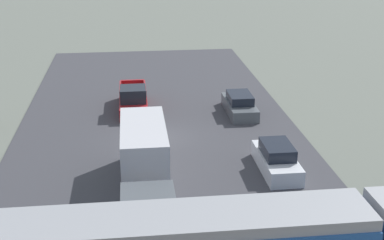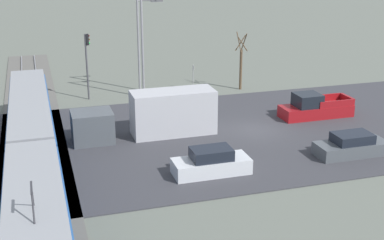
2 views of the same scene
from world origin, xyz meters
TOP-DOWN VIEW (x-y plane):
  - ground_plane at (0.00, 0.00)m, footprint 320.00×320.00m
  - road_surface at (0.00, 0.00)m, footprint 18.82×49.32m
  - rail_bed at (0.00, 15.65)m, footprint 64.75×4.40m
  - light_rail_tram at (-6.93, 15.65)m, footprint 32.27×2.68m
  - box_truck at (1.16, 7.29)m, footprint 2.38×10.11m
  - pickup_truck at (1.58, -5.72)m, footprint 2.01×5.72m
  - sedan_car_0 at (-6.10, -4.13)m, footprint 1.89×4.79m
  - sedan_car_1 at (-6.23, 5.54)m, footprint 1.83×4.61m
  - traffic_light_pole at (11.88, 10.64)m, footprint 0.28×0.47m
  - street_tree at (11.11, -3.27)m, footprint 1.26×1.04m
  - street_lamp_near_crossing at (11.14, 5.75)m, footprint 0.36×1.95m
  - street_lamp_mid_block at (13.55, 5.60)m, footprint 0.36×1.95m
  - no_parking_sign at (12.17, 1.03)m, footprint 0.32×0.08m

SIDE VIEW (x-z plane):
  - ground_plane at x=0.00m, z-range 0.00..0.00m
  - road_surface at x=0.00m, z-range 0.00..0.08m
  - rail_bed at x=0.00m, z-range -0.06..0.16m
  - sedan_car_0 at x=-6.10m, z-range -0.05..1.41m
  - sedan_car_1 at x=-6.23m, z-range -0.06..1.54m
  - pickup_truck at x=1.58m, z-range -0.16..1.77m
  - no_parking_sign at x=12.17m, z-range 0.25..2.60m
  - box_truck at x=1.16m, z-range -0.04..3.13m
  - light_rail_tram at x=-6.93m, z-range -0.54..4.10m
  - street_tree at x=11.11m, z-range -0.24..5.10m
  - traffic_light_pole at x=11.88m, z-range 0.82..6.57m
  - street_lamp_mid_block at x=13.55m, z-range 0.63..8.96m
  - street_lamp_near_crossing at x=11.14m, z-range 0.63..9.25m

